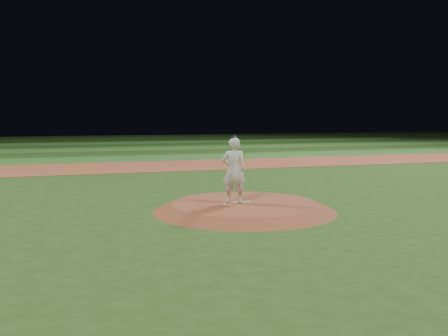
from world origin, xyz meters
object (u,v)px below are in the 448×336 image
object	(u,v)px
pitchers_mound	(244,207)
pitching_rubber	(242,202)
pitcher_on_mound	(234,170)
rosin_bag	(225,205)

from	to	relation	value
pitchers_mound	pitching_rubber	size ratio (longest dim) A/B	9.62
pitchers_mound	pitcher_on_mound	xyz separation A→B (m)	(-0.32, 0.05, 1.12)
rosin_bag	pitcher_on_mound	xyz separation A→B (m)	(0.41, 0.36, 0.96)
pitching_rubber	rosin_bag	world-z (taller)	rosin_bag
rosin_bag	pitchers_mound	bearing A→B (deg)	23.25
pitchers_mound	pitching_rubber	bearing A→B (deg)	150.89
pitchers_mound	pitcher_on_mound	bearing A→B (deg)	171.88
pitchers_mound	rosin_bag	distance (m)	0.81
pitching_rubber	rosin_bag	bearing A→B (deg)	-147.95
pitching_rubber	pitchers_mound	bearing A→B (deg)	-24.85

